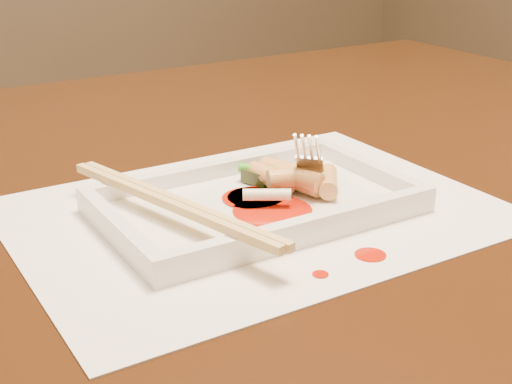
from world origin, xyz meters
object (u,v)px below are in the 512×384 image
plate_base (256,207)px  table (195,261)px  placemat (256,212)px  fork (313,103)px  chopstick_a (167,203)px

plate_base → table: bearing=89.4°
placemat → plate_base: (0.00, -0.00, 0.00)m
fork → table: bearing=122.8°
plate_base → chopstick_a: 0.08m
chopstick_a → fork: bearing=6.8°
table → fork: 0.22m
placemat → fork: bearing=14.4°
placemat → fork: (0.07, 0.02, 0.08)m
table → placemat: (-0.00, -0.12, 0.10)m
plate_base → fork: (0.07, 0.02, 0.08)m
chopstick_a → fork: size_ratio=1.73×
placemat → chopstick_a: bearing=-180.0°
table → fork: fork is taller
plate_base → fork: size_ratio=1.86×
placemat → chopstick_a: size_ratio=1.65×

